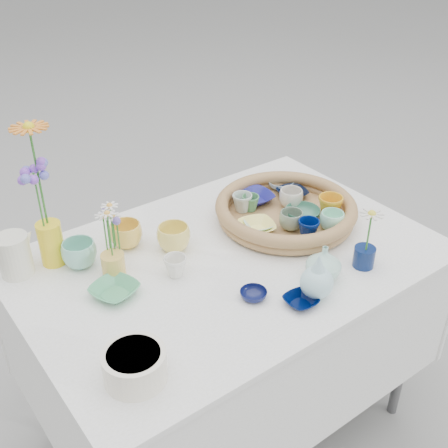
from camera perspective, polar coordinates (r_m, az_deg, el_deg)
ground at (r=2.25m, az=0.32°, el=-19.36°), size 80.00×80.00×0.00m
display_table at (r=2.25m, az=0.32°, el=-19.36°), size 1.26×0.86×0.77m
wicker_tray at (r=1.89m, az=6.29°, el=1.35°), size 0.47×0.47×0.08m
tray_ceramic_0 at (r=1.97m, az=3.13°, el=2.68°), size 0.13×0.13×0.03m
tray_ceramic_1 at (r=2.01m, az=6.94°, el=3.13°), size 0.12×0.12×0.03m
tray_ceramic_2 at (r=1.90m, az=10.72°, el=1.72°), size 0.11×0.11×0.08m
tray_ceramic_3 at (r=1.88m, az=7.98°, el=1.00°), size 0.15×0.15×0.04m
tray_ceramic_4 at (r=1.82m, az=6.84°, el=0.37°), size 0.09×0.09×0.06m
tray_ceramic_5 at (r=1.82m, az=3.58°, el=-0.10°), size 0.11×0.11×0.02m
tray_ceramic_6 at (r=1.90m, az=1.86°, el=2.17°), size 0.08×0.08×0.06m
tray_ceramic_7 at (r=1.94m, az=6.82°, el=2.62°), size 0.10×0.10×0.06m
tray_ceramic_8 at (r=2.07m, az=5.79°, el=4.06°), size 0.10×0.10×0.03m
tray_ceramic_9 at (r=1.78m, az=8.57°, el=-0.51°), size 0.07×0.07×0.06m
tray_ceramic_10 at (r=1.81m, az=3.35°, el=-0.31°), size 0.14×0.14×0.03m
tray_ceramic_11 at (r=1.83m, az=10.91°, el=0.30°), size 0.09×0.09×0.06m
tray_ceramic_12 at (r=1.91m, az=2.70°, el=2.13°), size 0.06×0.06×0.06m
loose_ceramic_0 at (r=1.78m, az=-9.92°, el=-1.10°), size 0.12×0.12×0.08m
loose_ceramic_1 at (r=1.74m, az=-5.14°, el=-1.42°), size 0.12×0.12×0.08m
loose_ceramic_2 at (r=1.59m, az=-11.06°, el=-6.66°), size 0.16×0.16×0.03m
loose_ceramic_3 at (r=1.63m, az=-4.96°, el=-4.32°), size 0.08×0.08×0.06m
loose_ceramic_4 at (r=1.56m, az=3.01°, el=-7.18°), size 0.08×0.08×0.02m
loose_ceramic_5 at (r=1.72m, az=-14.48°, el=-2.99°), size 0.13×0.13×0.08m
loose_ceramic_6 at (r=1.55m, az=7.81°, el=-7.77°), size 0.09×0.09×0.02m
fluted_bowl at (r=1.34m, az=-9.06°, el=-14.02°), size 0.17×0.17×0.08m
bud_vase_paleblue at (r=1.55m, az=9.47°, el=-5.17°), size 0.11×0.11×0.14m
bud_vase_seafoam at (r=1.63m, az=10.10°, el=-3.90°), size 0.12×0.12×0.11m
bud_vase_cobalt at (r=1.72m, az=14.04°, el=-3.26°), size 0.07×0.07×0.06m
single_daisy at (r=1.66m, az=14.50°, el=-0.81°), size 0.10×0.10×0.14m
tall_vase_yellow at (r=1.74m, az=-17.14°, el=-1.89°), size 0.09×0.09×0.14m
gerbera at (r=1.64m, az=-18.32°, el=4.51°), size 0.14×0.14×0.31m
hydrangea at (r=1.65m, az=-18.30°, el=2.31°), size 0.09×0.09×0.24m
white_pitcher at (r=1.72m, az=-20.52°, el=-3.01°), size 0.16×0.14×0.13m
daisy_cup at (r=1.65m, az=-11.17°, el=-4.13°), size 0.09×0.09×0.07m
daisy_posy at (r=1.61m, az=-11.39°, el=-0.51°), size 0.10×0.10×0.15m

